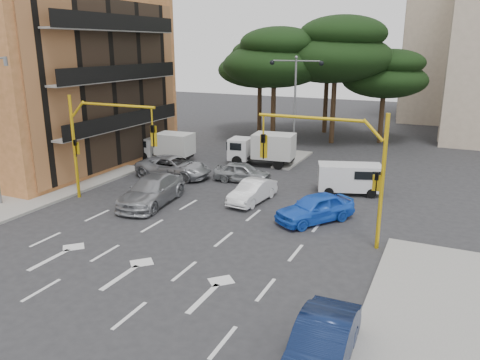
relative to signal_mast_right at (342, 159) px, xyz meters
The scene contains 20 objects.
ground 8.08m from the signal_mast_right, 163.69° to the right, with size 120.00×120.00×0.00m, color #28282B.
median_strip 16.03m from the signal_mast_right, 115.91° to the left, with size 1.40×6.00×0.15m, color gray.
apartment_orange 25.65m from the signal_mast_right, 166.36° to the left, with size 15.19×16.15×13.70m.
pine_left_near 22.98m from the signal_mast_right, 118.29° to the left, with size 9.15×9.15×10.23m.
pine_center 23.13m from the signal_mast_right, 104.66° to the left, with size 9.98×9.98×11.16m.
pine_left_far 27.79m from the signal_mast_right, 119.84° to the left, with size 8.32×8.32×9.30m.
pine_right 24.14m from the signal_mast_right, 94.17° to the left, with size 7.49×7.49×8.37m.
pine_back 28.30m from the signal_mast_right, 106.03° to the left, with size 9.15×9.15×10.23m.
signal_mast_right is the anchor object (origin of this frame).
signal_mast_left 13.61m from the signal_mast_right, behind, with size 5.79×0.37×6.00m.
street_lamp_center 15.65m from the signal_mast_right, 115.91° to the left, with size 4.16×0.36×7.77m.
car_white_hatch 7.46m from the signal_mast_right, 148.55° to the left, with size 1.33×3.82×1.26m, color silver.
car_blue_compact 4.09m from the signal_mast_right, 128.79° to the left, with size 1.71×4.26×1.45m, color blue.
car_silver_wagon 11.24m from the signal_mast_right, behind, with size 2.18×5.35×1.55m, color gray.
car_silver_cross_a 14.40m from the signal_mast_right, 154.30° to the left, with size 2.39×5.17×1.44m, color #95979D.
car_silver_cross_b 11.11m from the signal_mast_right, 138.49° to the left, with size 1.52×3.78×1.29m, color gray.
car_navy_parked 9.58m from the signal_mast_right, 79.28° to the right, with size 1.50×4.29×1.41m, color #0B173A.
van_white 8.07m from the signal_mast_right, 98.18° to the left, with size 1.67×3.70×1.85m, color white, non-canonical shape.
box_truck_a 18.85m from the signal_mast_right, 147.99° to the left, with size 1.88×4.47×2.20m, color silver, non-canonical shape.
box_truck_b 14.68m from the signal_mast_right, 125.94° to the left, with size 2.07×4.92×2.42m, color white, non-canonical shape.
Camera 1 is at (11.10, -17.91, 8.69)m, focal length 35.00 mm.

